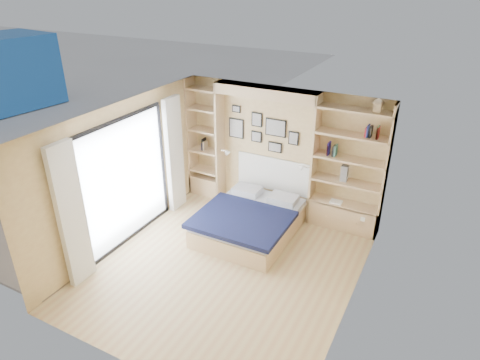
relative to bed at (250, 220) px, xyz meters
The scene contains 8 objects.
ground 1.14m from the bed, 83.70° to the right, with size 4.50×4.50×0.00m, color tan.
room_shell 0.95m from the bed, 122.45° to the left, with size 4.50×4.50×4.50m.
bed is the anchor object (origin of this frame).
photo_gallery 1.77m from the bed, 106.46° to the left, with size 1.48×0.02×0.82m.
reading_lamps 1.24m from the bed, 101.26° to the left, with size 1.92×0.12×0.15m.
shelf_decor 2.08m from the bed, 39.25° to the left, with size 3.49×0.23×2.03m.
deck 3.66m from the bed, 162.36° to the right, with size 3.20×4.00×0.05m, color #6F6052.
deck_chair 2.73m from the bed, 163.87° to the right, with size 0.73×0.89×0.77m.
Camera 1 is at (2.82, -4.94, 4.41)m, focal length 32.00 mm.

